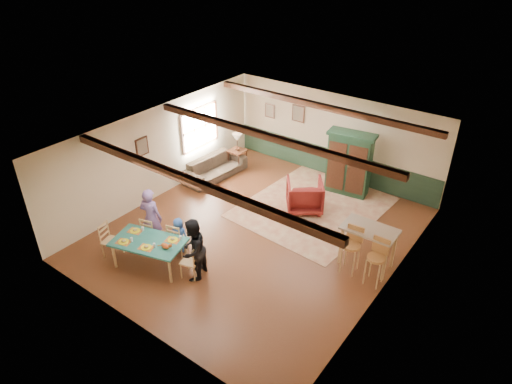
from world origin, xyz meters
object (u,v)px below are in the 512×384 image
Objects in this scene: person_child at (179,235)px; dining_table at (150,253)px; dining_chair_far_left at (151,231)px; dining_chair_end_left at (111,240)px; dining_chair_far_right at (178,237)px; cat at (165,245)px; armoire at (349,164)px; counter_table at (367,247)px; sofa at (215,167)px; bar_stool_right at (376,263)px; person_woman at (193,250)px; end_table at (238,159)px; bar_stool_left at (351,251)px; armchair at (305,195)px; dining_chair_end_right at (190,260)px; person_man at (151,218)px; table_lamp at (237,142)px.

dining_table is at bearing 63.43° from person_child.
dining_chair_end_left is at bearing 43.83° from dining_chair_far_left.
dining_chair_far_left is 1.00× the size of dining_chair_far_right.
armoire reaches higher than cat.
sofa is at bearing 168.15° from counter_table.
counter_table is (3.90, 2.30, 0.08)m from dining_chair_far_right.
bar_stool_right is at bearing -100.72° from sofa.
sofa is at bearing 101.78° from cat.
end_table is (-2.59, 4.84, -0.45)m from person_woman.
person_woman is at bearing -90.00° from dining_chair_end_left.
counter_table is (3.56, 2.99, -0.26)m from cat.
bar_stool_right is at bearing -62.50° from armoire.
bar_stool_right reaches higher than dining_chair_end_left.
person_child is at bearing -150.40° from counter_table.
person_woman is (0.94, -0.43, 0.32)m from dining_chair_far_right.
armchair is at bearing 138.60° from bar_stool_left.
counter_table reaches higher than dining_chair_far_left.
dining_chair_far_right is 1.58m from dining_chair_end_left.
bar_stool_right reaches higher than dining_chair_far_left.
dining_chair_far_right is 3.81m from armchair.
dining_chair_far_left is 5.41m from bar_stool_right.
dining_table is at bearing -150.71° from bar_stool_left.
person_child is 4.51m from counter_table.
bar_stool_left reaches higher than cat.
dining_chair_far_right is 3.97m from sofa.
bar_stool_left reaches higher than armchair.
dining_table is 1.09× the size of person_woman.
dining_chair_far_right is 0.58× the size of person_woman.
dining_chair_end_right is at bearing -140.88° from sofa.
bar_stool_left is (4.88, 2.89, 0.14)m from dining_chair_end_left.
dining_chair_end_left is (-1.20, -1.03, 0.00)m from dining_chair_far_right.
end_table is 0.54× the size of bar_stool_left.
person_woman is at bearing 139.73° from dining_chair_far_right.
dining_chair_end_left is 2.25m from person_woman.
bar_stool_left is (4.42, 1.99, -0.22)m from person_man.
table_lamp is at bearing -94.37° from person_man.
table_lamp is at bearing -52.78° from armchair.
bar_stool_right reaches higher than dining_table.
bar_stool_left is 0.64m from bar_stool_right.
cat is 4.76m from sofa.
bar_stool_right reaches higher than person_child.
counter_table is (5.55, -2.11, 0.20)m from end_table.
armoire reaches higher than armchair.
counter_table is at bearing 59.34° from bar_stool_left.
dining_chair_end_right is 0.66m from cat.
cat reaches higher than dining_table.
table_lamp is at bearing 95.53° from cat.
person_man reaches higher than sofa.
person_woman reaches higher than bar_stool_right.
dining_chair_far_left is 4.31m from armchair.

